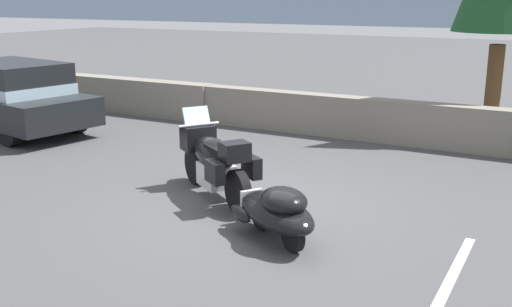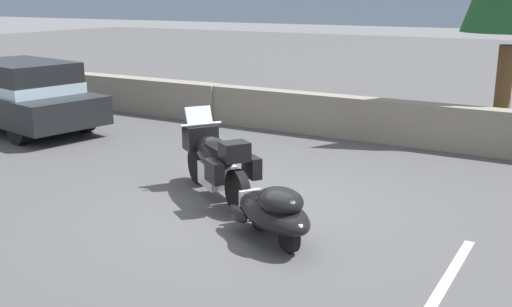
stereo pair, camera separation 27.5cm
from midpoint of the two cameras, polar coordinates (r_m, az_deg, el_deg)
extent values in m
plane|color=#424244|center=(9.11, -1.29, -5.14)|extent=(80.00, 80.00, 0.00)
cube|color=slate|center=(17.70, -15.94, 5.64)|extent=(8.00, 0.52, 0.94)
cube|color=slate|center=(13.49, 9.47, 3.29)|extent=(8.00, 0.45, 0.93)
cylinder|color=black|center=(10.24, -6.54, -1.04)|extent=(0.63, 0.48, 0.66)
cylinder|color=black|center=(8.79, -2.61, -3.64)|extent=(0.63, 0.48, 0.66)
cube|color=silver|center=(9.45, -4.62, -2.03)|extent=(0.74, 0.70, 0.36)
ellipsoid|color=black|center=(9.45, -4.90, 0.04)|extent=(1.24, 1.03, 0.48)
cube|color=black|center=(9.98, -6.31, 1.51)|extent=(0.59, 0.63, 0.40)
cube|color=#9EB7C6|center=(9.96, -6.47, 3.42)|extent=(0.40, 0.47, 0.34)
cube|color=black|center=(9.15, -4.18, 0.22)|extent=(0.67, 0.61, 0.16)
cube|color=black|center=(8.71, -2.94, 0.17)|extent=(0.49, 0.51, 0.28)
cube|color=black|center=(8.71, -4.84, -1.77)|extent=(0.42, 0.36, 0.32)
cube|color=black|center=(8.95, -1.30, -1.27)|extent=(0.42, 0.36, 0.32)
cylinder|color=silver|center=(9.89, -6.24, 2.75)|extent=(0.42, 0.60, 0.04)
cylinder|color=silver|center=(10.13, -6.48, 0.25)|extent=(0.25, 0.20, 0.54)
cylinder|color=black|center=(8.21, -0.45, -5.78)|extent=(0.42, 0.33, 0.44)
cylinder|color=black|center=(7.54, 2.45, -7.72)|extent=(0.42, 0.33, 0.44)
ellipsoid|color=black|center=(7.81, 0.94, -5.62)|extent=(1.62, 1.40, 0.40)
ellipsoid|color=black|center=(7.59, 1.60, -4.48)|extent=(0.91, 0.87, 0.32)
cube|color=silver|center=(8.41, -1.38, -4.26)|extent=(0.23, 0.30, 0.24)
ellipsoid|color=black|center=(8.06, -2.48, -5.75)|extent=(0.51, 0.41, 0.20)
ellipsoid|color=black|center=(8.33, 1.51, -5.04)|extent=(0.51, 0.41, 0.20)
cylinder|color=silver|center=(8.78, -2.51, -4.08)|extent=(0.61, 0.43, 0.05)
cylinder|color=black|center=(17.12, -22.86, 4.31)|extent=(0.71, 0.34, 0.68)
cylinder|color=black|center=(13.77, -22.91, 2.01)|extent=(0.71, 0.34, 0.68)
cylinder|color=black|center=(14.60, -17.22, 3.18)|extent=(0.71, 0.34, 0.68)
cube|color=black|center=(15.40, -22.98, 4.27)|extent=(5.07, 2.79, 0.64)
cube|color=black|center=(15.10, -22.80, 6.68)|extent=(2.91, 2.17, 0.70)
cube|color=#9EB7C6|center=(15.13, -22.71, 5.82)|extent=(2.96, 2.21, 0.24)
cylinder|color=brown|center=(14.38, 21.07, 5.52)|extent=(0.34, 0.34, 2.08)
cube|color=silver|center=(6.79, 16.07, -12.98)|extent=(0.12, 3.60, 0.01)
camera|label=1|loc=(0.14, -90.89, -0.23)|focal=42.14mm
camera|label=2|loc=(0.14, 89.11, 0.23)|focal=42.14mm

